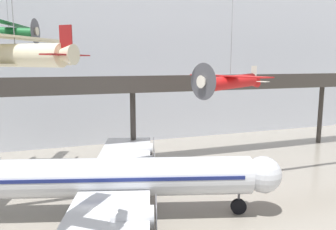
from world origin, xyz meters
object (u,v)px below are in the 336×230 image
at_px(suspended_plane_red_highwing, 230,82).
at_px(suspended_plane_cream_biplane, 15,54).
at_px(suspended_plane_green_biplane, 9,32).
at_px(airliner_silver_main, 105,178).

distance_m(suspended_plane_red_highwing, suspended_plane_cream_biplane, 20.29).
relative_size(suspended_plane_green_biplane, suspended_plane_cream_biplane, 0.81).
distance_m(suspended_plane_green_biplane, suspended_plane_cream_biplane, 23.26).
bearing_deg(suspended_plane_cream_biplane, suspended_plane_green_biplane, -45.02).
distance_m(airliner_silver_main, suspended_plane_green_biplane, 21.19).
bearing_deg(airliner_silver_main, suspended_plane_red_highwing, 25.78).
xyz_separation_m(airliner_silver_main, suspended_plane_green_biplane, (-7.63, 15.26, 12.57)).
bearing_deg(suspended_plane_cream_biplane, airliner_silver_main, -85.34).
relative_size(airliner_silver_main, suspended_plane_red_highwing, 2.86).
relative_size(suspended_plane_red_highwing, suspended_plane_green_biplane, 1.50).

